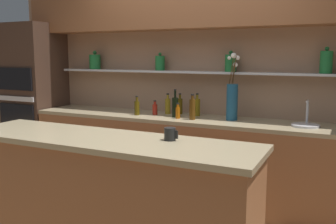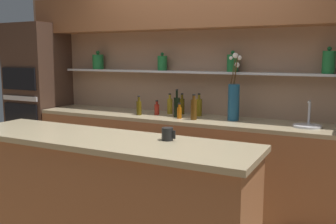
{
  "view_description": "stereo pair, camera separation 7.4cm",
  "coord_description": "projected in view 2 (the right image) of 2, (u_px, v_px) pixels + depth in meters",
  "views": [
    {
      "loc": [
        1.54,
        -2.51,
        1.6
      ],
      "look_at": [
        0.13,
        0.43,
        1.1
      ],
      "focal_mm": 40.0,
      "sensor_mm": 36.0,
      "label": 1
    },
    {
      "loc": [
        1.61,
        -2.48,
        1.6
      ],
      "look_at": [
        0.13,
        0.43,
        1.1
      ],
      "focal_mm": 40.0,
      "sensor_mm": 36.0,
      "label": 2
    }
  ],
  "objects": [
    {
      "name": "bottle_oil_0",
      "position": [
        199.0,
        107.0,
        4.2
      ],
      "size": [
        0.07,
        0.07,
        0.26
      ],
      "color": "brown",
      "rests_on": "back_counter_unit"
    },
    {
      "name": "bottle_wine_4",
      "position": [
        177.0,
        107.0,
        4.12
      ],
      "size": [
        0.07,
        0.07,
        0.31
      ],
      "color": "black",
      "rests_on": "back_counter_unit"
    },
    {
      "name": "flower_vase",
      "position": [
        234.0,
        98.0,
        3.9
      ],
      "size": [
        0.13,
        0.14,
        0.7
      ],
      "color": "navy",
      "rests_on": "back_counter_unit"
    },
    {
      "name": "island_counter",
      "position": [
        103.0,
        205.0,
        2.74
      ],
      "size": [
        2.27,
        0.61,
        1.02
      ],
      "color": "brown",
      "rests_on": "ground_plane"
    },
    {
      "name": "back_counter_unit",
      "position": [
        187.0,
        158.0,
        4.19
      ],
      "size": [
        3.71,
        0.62,
        0.92
      ],
      "color": "brown",
      "rests_on": "ground_plane"
    },
    {
      "name": "bottle_sauce_5",
      "position": [
        157.0,
        109.0,
        4.29
      ],
      "size": [
        0.06,
        0.06,
        0.17
      ],
      "color": "maroon",
      "rests_on": "back_counter_unit"
    },
    {
      "name": "oven_tower",
      "position": [
        39.0,
        99.0,
        5.1
      ],
      "size": [
        0.68,
        0.64,
        2.01
      ],
      "color": "#3D281E",
      "rests_on": "ground_plane"
    },
    {
      "name": "bottle_oil_3",
      "position": [
        139.0,
        107.0,
        4.27
      ],
      "size": [
        0.06,
        0.06,
        0.22
      ],
      "color": "#47380A",
      "rests_on": "back_counter_unit"
    },
    {
      "name": "bottle_sauce_1",
      "position": [
        179.0,
        112.0,
        4.03
      ],
      "size": [
        0.05,
        0.05,
        0.17
      ],
      "color": "#9E4C0A",
      "rests_on": "back_counter_unit"
    },
    {
      "name": "coffee_mug",
      "position": [
        168.0,
        134.0,
        2.55
      ],
      "size": [
        0.1,
        0.08,
        0.09
      ],
      "color": "black",
      "rests_on": "island_counter"
    },
    {
      "name": "bottle_oil_6",
      "position": [
        170.0,
        106.0,
        4.36
      ],
      "size": [
        0.06,
        0.06,
        0.24
      ],
      "color": "olive",
      "rests_on": "back_counter_unit"
    },
    {
      "name": "sink_fixture",
      "position": [
        308.0,
        124.0,
        3.57
      ],
      "size": [
        0.26,
        0.26,
        0.25
      ],
      "color": "#B7B7BC",
      "rests_on": "back_counter_unit"
    },
    {
      "name": "bottle_oil_2",
      "position": [
        182.0,
        106.0,
        4.33
      ],
      "size": [
        0.06,
        0.06,
        0.24
      ],
      "color": "#47380A",
      "rests_on": "back_counter_unit"
    },
    {
      "name": "bottle_spirit_7",
      "position": [
        194.0,
        109.0,
        3.95
      ],
      "size": [
        0.06,
        0.06,
        0.27
      ],
      "color": "#4C2D0C",
      "rests_on": "back_counter_unit"
    },
    {
      "name": "back_wall_unit",
      "position": [
        202.0,
        59.0,
        4.26
      ],
      "size": [
        5.2,
        0.44,
        2.6
      ],
      "color": "#937056",
      "rests_on": "ground_plane"
    }
  ]
}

